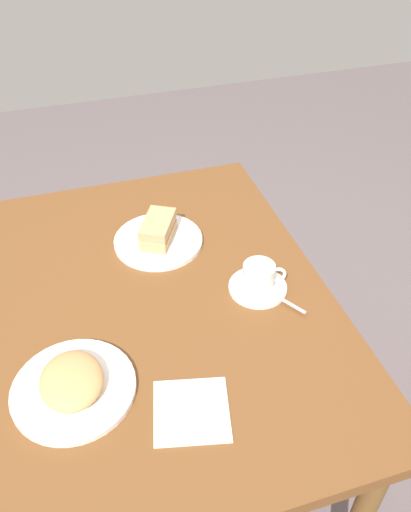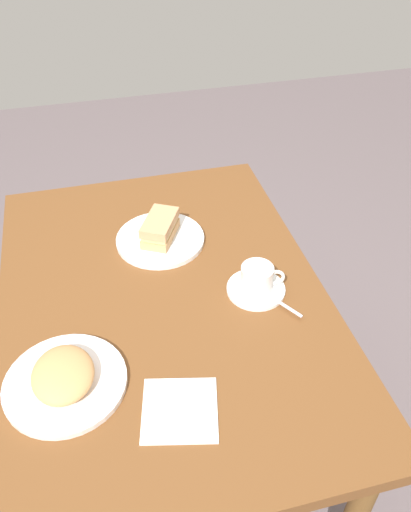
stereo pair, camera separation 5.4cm
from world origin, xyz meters
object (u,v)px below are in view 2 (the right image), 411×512
at_px(side_plate, 65,383).
at_px(dining_table, 166,322).
at_px(sandwich_plate, 160,239).
at_px(coffee_saucer, 256,289).
at_px(napkin, 180,410).
at_px(spoon, 280,302).
at_px(sandwich_front, 160,228).
at_px(coffee_cup, 258,277).

bearing_deg(side_plate, dining_table, 130.03).
bearing_deg(sandwich_plate, coffee_saucer, 37.63).
bearing_deg(napkin, spoon, 127.34).
bearing_deg(dining_table, sandwich_plate, 171.76).
bearing_deg(side_plate, coffee_saucer, 109.86).
xyz_separation_m(sandwich_front, spoon, (0.32, 0.23, -0.03)).
xyz_separation_m(sandwich_front, coffee_saucer, (0.25, 0.19, -0.04)).
bearing_deg(dining_table, coffee_cup, 80.79).
xyz_separation_m(dining_table, coffee_saucer, (0.04, 0.23, 0.10)).
bearing_deg(dining_table, coffee_saucer, 80.81).
height_order(dining_table, coffee_cup, coffee_cup).
bearing_deg(side_plate, spoon, 101.76).
distance_m(dining_table, spoon, 0.30).
height_order(coffee_cup, side_plate, coffee_cup).
distance_m(coffee_saucer, coffee_cup, 0.04).
height_order(dining_table, sandwich_plate, sandwich_plate).
bearing_deg(sandwich_plate, napkin, -6.39).
distance_m(sandwich_plate, sandwich_front, 0.04).
bearing_deg(side_plate, sandwich_front, 146.61).
bearing_deg(sandwich_front, coffee_cup, 37.49).
bearing_deg(sandwich_front, napkin, -6.56).
distance_m(dining_table, side_plate, 0.34).
xyz_separation_m(coffee_saucer, coffee_cup, (0.00, 0.00, 0.04)).
bearing_deg(sandwich_front, sandwich_plate, -56.82).
distance_m(sandwich_front, coffee_saucer, 0.32).
xyz_separation_m(dining_table, sandwich_front, (-0.22, 0.03, 0.14)).
distance_m(coffee_cup, side_plate, 0.51).
relative_size(sandwich_front, side_plate, 0.59).
height_order(sandwich_plate, coffee_cup, coffee_cup).
bearing_deg(coffee_saucer, dining_table, -99.19).
bearing_deg(coffee_cup, coffee_saucer, -101.27).
relative_size(dining_table, side_plate, 4.38).
relative_size(coffee_saucer, spoon, 1.61).
relative_size(sandwich_plate, napkin, 1.63).
distance_m(sandwich_plate, coffee_saucer, 0.32).
relative_size(dining_table, napkin, 7.47).
distance_m(dining_table, sandwich_front, 0.26).
distance_m(sandwich_plate, napkin, 0.54).
bearing_deg(coffee_saucer, napkin, -41.50).
relative_size(side_plate, napkin, 1.71).
distance_m(coffee_cup, spoon, 0.08).
height_order(sandwich_front, napkin, sandwich_front).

